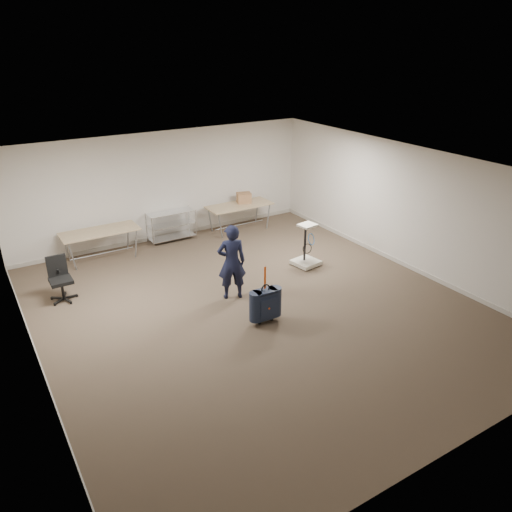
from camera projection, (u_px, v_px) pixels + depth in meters
ground at (256, 308)px, 9.88m from camera, size 9.00×9.00×0.00m
room_shell at (223, 279)px, 10.93m from camera, size 8.00×9.00×9.00m
folding_table_left at (100, 233)px, 11.77m from camera, size 1.80×0.75×0.73m
folding_table_right at (239, 207)px, 13.59m from camera, size 1.80×0.75×0.73m
wire_shelf at (171, 225)px, 12.97m from camera, size 1.22×0.47×0.80m
person at (232, 262)px, 9.98m from camera, size 0.67×0.54×1.58m
suitcase at (265, 304)px, 9.22m from camera, size 0.43×0.26×1.15m
office_chair at (62, 287)px, 10.10m from camera, size 0.56×0.56×0.92m
equipment_cart at (306, 254)px, 11.63m from camera, size 0.63×0.63×1.02m
cardboard_box at (244, 198)px, 13.69m from camera, size 0.44×0.38×0.28m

